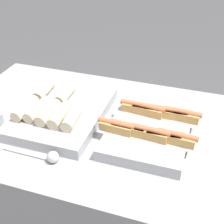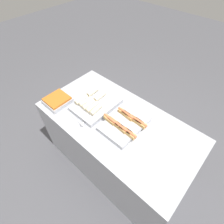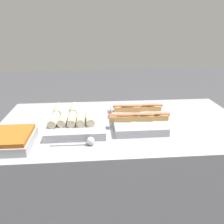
% 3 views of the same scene
% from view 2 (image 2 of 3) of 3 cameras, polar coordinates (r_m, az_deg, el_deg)
% --- Properties ---
extents(ground_plane, '(12.00, 12.00, 0.00)m').
position_cam_2_polar(ground_plane, '(2.52, 1.28, -15.37)').
color(ground_plane, '#4C4C51').
extents(counter, '(1.69, 0.88, 0.86)m').
position_cam_2_polar(counter, '(2.14, 1.47, -10.18)').
color(counter, '#A8AAB2').
rests_on(counter, ground_plane).
extents(tray_hotdogs, '(0.40, 0.46, 0.10)m').
position_cam_2_polar(tray_hotdogs, '(1.73, 4.22, -3.76)').
color(tray_hotdogs, '#A8AAB2').
rests_on(tray_hotdogs, counter).
extents(tray_wraps, '(0.36, 0.50, 0.10)m').
position_cam_2_polar(tray_wraps, '(1.91, -5.57, 2.64)').
color(tray_wraps, '#A8AAB2').
rests_on(tray_wraps, counter).
extents(tray_side_front, '(0.25, 0.26, 0.07)m').
position_cam_2_polar(tray_side_front, '(2.04, -17.41, 3.59)').
color(tray_side_front, '#A8AAB2').
rests_on(tray_side_front, counter).
extents(serving_spoon_near, '(0.25, 0.05, 0.05)m').
position_cam_2_polar(serving_spoon_near, '(1.77, -10.07, -3.61)').
color(serving_spoon_near, silver).
rests_on(serving_spoon_near, counter).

